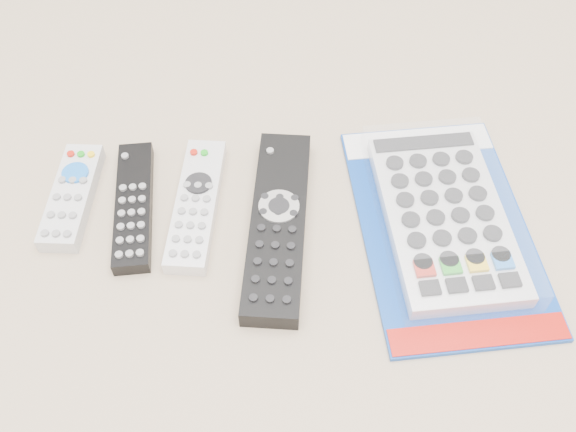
{
  "coord_description": "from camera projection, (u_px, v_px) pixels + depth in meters",
  "views": [
    {
      "loc": [
        0.01,
        -0.44,
        0.59
      ],
      "look_at": [
        0.03,
        -0.0,
        0.01
      ],
      "focal_mm": 40.0,
      "sensor_mm": 36.0,
      "label": 1
    }
  ],
  "objects": [
    {
      "name": "remote_small_grey",
      "position": [
        72.0,
        196.0,
        0.75
      ],
      "size": [
        0.06,
        0.15,
        0.02
      ],
      "rotation": [
        0.0,
        0.0,
        -0.09
      ],
      "color": "#BDBDC0",
      "rests_on": "ground"
    },
    {
      "name": "remote_slim_black",
      "position": [
        134.0,
        206.0,
        0.74
      ],
      "size": [
        0.05,
        0.18,
        0.02
      ],
      "rotation": [
        0.0,
        0.0,
        0.05
      ],
      "color": "black",
      "rests_on": "ground"
    },
    {
      "name": "remote_silver_dvd",
      "position": [
        196.0,
        204.0,
        0.74
      ],
      "size": [
        0.07,
        0.19,
        0.02
      ],
      "rotation": [
        0.0,
        0.0,
        -0.12
      ],
      "color": "silver",
      "rests_on": "ground"
    },
    {
      "name": "remote_large_black",
      "position": [
        278.0,
        223.0,
        0.72
      ],
      "size": [
        0.09,
        0.26,
        0.03
      ],
      "rotation": [
        0.0,
        0.0,
        -0.12
      ],
      "color": "black",
      "rests_on": "ground"
    },
    {
      "name": "jumbo_remote_packaged",
      "position": [
        445.0,
        215.0,
        0.72
      ],
      "size": [
        0.2,
        0.32,
        0.04
      ],
      "rotation": [
        0.0,
        0.0,
        0.06
      ],
      "color": "#0E3B9A",
      "rests_on": "ground"
    }
  ]
}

